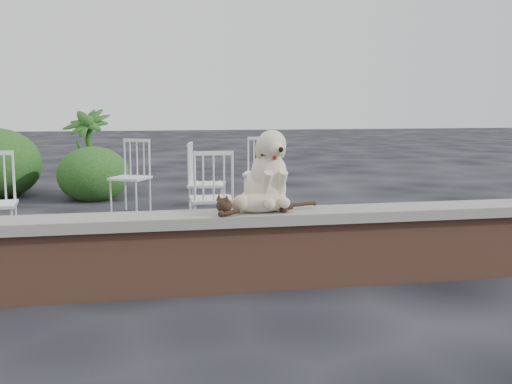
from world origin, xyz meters
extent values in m
plane|color=black|center=(0.00, 0.00, 0.00)|extent=(60.00, 60.00, 0.00)
cube|color=brown|center=(0.00, 0.00, 0.25)|extent=(6.00, 0.30, 0.50)
cube|color=slate|center=(0.00, 0.00, 0.54)|extent=(6.20, 0.40, 0.08)
imported|color=#144718|center=(-0.85, 5.36, 0.66)|extent=(0.98, 0.98, 1.31)
ellipsoid|color=#144718|center=(-0.72, 4.69, 0.37)|extent=(1.04, 0.95, 0.82)
camera|label=1|loc=(-0.12, -4.39, 1.37)|focal=42.68mm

